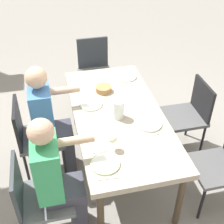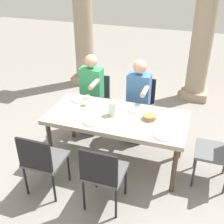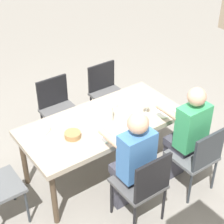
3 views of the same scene
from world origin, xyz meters
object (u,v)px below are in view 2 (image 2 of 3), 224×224
stone_column_centre (204,27)px  water_pitcher (113,109)px  chair_west_south (42,159)px  plate_1 (93,122)px  plate_2 (136,109)px  plate_3 (164,135)px  chair_mid_south (103,172)px  chair_head_east (221,148)px  stone_column_near (83,15)px  wine_glass_0 (88,98)px  dining_table (117,120)px  bread_basket (149,117)px  diner_woman_green (91,93)px  plate_0 (80,99)px  chair_west_north (95,97)px  diner_man_white (138,99)px  chair_mid_north (140,103)px

stone_column_centre → water_pitcher: size_ratio=15.12×
chair_west_south → plate_1: 0.77m
plate_2 → plate_3: bearing=-46.8°
chair_mid_south → plate_1: size_ratio=3.63×
plate_1 → chair_head_east: bearing=8.8°
stone_column_near → wine_glass_0: stone_column_near is taller
dining_table → wine_glass_0: bearing=160.7°
bread_basket → chair_mid_south: bearing=-108.7°
diner_woman_green → plate_3: 1.58m
plate_0 → chair_west_south: bearing=-90.2°
chair_west_north → diner_woman_green: 0.26m
chair_west_south → dining_table: bearing=52.8°
chair_mid_south → plate_0: size_ratio=3.55×
chair_mid_south → stone_column_near: (-1.63, 3.29, 0.96)m
diner_woman_green → stone_column_centre: 2.46m
chair_mid_south → plate_3: chair_mid_south is taller
diner_woman_green → bread_basket: 1.22m
plate_3 → bread_basket: size_ratio=1.49×
plate_2 → plate_3: 0.67m
plate_0 → water_pitcher: (0.58, -0.25, 0.08)m
diner_man_white → wine_glass_0: (-0.59, -0.49, 0.17)m
stone_column_centre → bread_basket: stone_column_centre is taller
plate_3 → chair_west_south: bearing=-155.5°
wine_glass_0 → dining_table: bearing=-19.3°
chair_west_north → diner_woman_green: bearing=-89.1°
chair_mid_south → bread_basket: chair_mid_south is taller
dining_table → stone_column_near: (-1.52, 2.45, 0.80)m
chair_west_north → wine_glass_0: size_ratio=5.52×
chair_west_north → chair_mid_north: 0.76m
chair_mid_north → stone_column_near: stone_column_near is taller
stone_column_centre → diner_man_white: bearing=-113.1°
stone_column_centre → wine_glass_0: 2.71m
plate_1 → water_pitcher: 0.32m
dining_table → chair_west_south: chair_west_south is taller
diner_woman_green → plate_1: bearing=-65.7°
chair_mid_north → chair_mid_south: 1.70m
chair_west_north → chair_mid_south: size_ratio=0.98×
chair_west_south → chair_head_east: 2.15m
chair_mid_north → plate_3: chair_mid_north is taller
plate_2 → chair_west_south: bearing=-127.8°
chair_west_south → water_pitcher: bearing=55.8°
plate_3 → chair_west_north: bearing=139.7°
chair_head_east → stone_column_near: size_ratio=0.30×
dining_table → wine_glass_0: size_ratio=11.79×
chair_head_east → chair_mid_north: bearing=145.2°
wine_glass_0 → plate_3: (1.14, -0.42, -0.10)m
chair_mid_north → chair_head_east: 1.49m
dining_table → chair_west_south: (-0.64, -0.85, -0.17)m
dining_table → chair_west_south: bearing=-127.2°
chair_mid_north → diner_woman_green: diner_woman_green is taller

